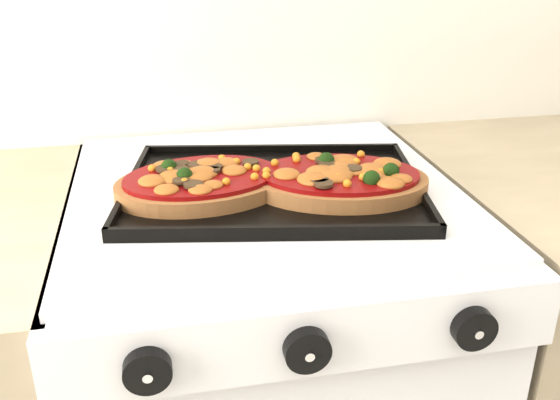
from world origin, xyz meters
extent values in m
cube|color=silver|center=(-0.01, 1.39, 0.85)|extent=(0.60, 0.02, 0.09)
cylinder|color=black|center=(-0.20, 1.37, 0.85)|extent=(0.05, 0.02, 0.05)
cylinder|color=black|center=(-0.03, 1.37, 0.85)|extent=(0.05, 0.02, 0.05)
cylinder|color=black|center=(0.17, 1.37, 0.85)|extent=(0.05, 0.02, 0.05)
cube|color=black|center=(0.00, 1.68, 0.92)|extent=(0.49, 0.39, 0.02)
camera|label=1|loc=(-0.17, 0.83, 1.28)|focal=40.00mm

